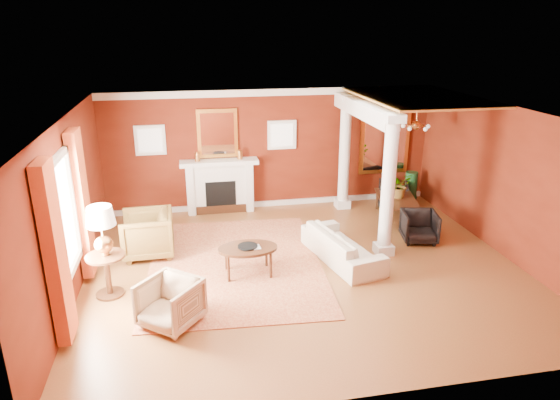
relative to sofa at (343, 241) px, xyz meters
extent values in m
plane|color=brown|center=(-0.80, -0.19, -0.40)|extent=(8.00, 8.00, 0.00)
cube|color=#631E0D|center=(-0.80, 3.31, 1.05)|extent=(8.00, 0.04, 2.90)
cube|color=#631E0D|center=(-0.80, -3.69, 1.05)|extent=(8.00, 0.04, 2.90)
cube|color=#631E0D|center=(-4.80, -0.19, 1.05)|extent=(0.04, 7.00, 2.90)
cube|color=#631E0D|center=(3.20, -0.19, 1.05)|extent=(0.04, 7.00, 2.90)
cube|color=silver|center=(-0.80, -0.19, 2.50)|extent=(8.00, 7.00, 0.04)
cube|color=white|center=(-2.10, 3.14, 0.20)|extent=(1.60, 0.34, 1.20)
cube|color=black|center=(-2.10, 2.96, 0.05)|extent=(0.72, 0.03, 0.70)
cube|color=black|center=(-2.10, 2.96, -0.30)|extent=(1.20, 0.05, 0.20)
cube|color=white|center=(-2.10, 3.10, 0.84)|extent=(1.85, 0.42, 0.10)
cube|color=white|center=(-2.80, 3.11, 0.20)|extent=(0.16, 0.40, 1.20)
cube|color=white|center=(-1.40, 3.11, 0.20)|extent=(0.16, 0.40, 1.20)
cube|color=gold|center=(-2.10, 3.27, 1.50)|extent=(0.95, 0.06, 1.15)
cube|color=white|center=(-2.10, 3.23, 1.50)|extent=(0.78, 0.02, 0.98)
cube|color=white|center=(-3.65, 3.28, 1.40)|extent=(0.70, 0.06, 0.70)
cube|color=white|center=(-3.65, 3.24, 1.40)|extent=(0.54, 0.02, 0.54)
cube|color=white|center=(-0.55, 3.28, 1.40)|extent=(0.70, 0.06, 0.70)
cube|color=white|center=(-0.55, 3.24, 1.40)|extent=(0.54, 0.02, 0.54)
cube|color=white|center=(-4.79, -0.79, 1.15)|extent=(0.03, 1.30, 1.70)
cube|color=white|center=(-4.75, -1.49, 1.15)|extent=(0.08, 0.10, 1.90)
cube|color=white|center=(-4.75, -0.09, 1.15)|extent=(0.08, 0.10, 1.90)
cube|color=#B7461F|center=(-4.68, -1.79, 1.00)|extent=(0.18, 0.55, 2.60)
cube|color=#B7461F|center=(-4.68, 0.21, 1.00)|extent=(0.18, 0.55, 2.60)
cube|color=white|center=(0.90, 0.11, -0.30)|extent=(0.34, 0.34, 0.20)
cylinder|color=white|center=(0.90, 0.11, 1.05)|extent=(0.26, 0.26, 2.50)
cube|color=white|center=(0.90, 0.11, 2.32)|extent=(0.36, 0.36, 0.16)
cube|color=white|center=(0.90, 2.81, -0.30)|extent=(0.34, 0.34, 0.20)
cylinder|color=white|center=(0.90, 2.81, 1.05)|extent=(0.26, 0.26, 2.50)
cube|color=white|center=(0.90, 2.81, 2.32)|extent=(0.36, 0.36, 0.16)
cube|color=white|center=(0.90, 1.71, 2.22)|extent=(0.30, 3.20, 0.32)
cube|color=gold|center=(2.05, 1.56, 2.47)|extent=(2.30, 3.40, 0.04)
cube|color=gold|center=(2.10, 3.27, 1.15)|extent=(1.30, 0.06, 1.70)
cube|color=white|center=(2.10, 3.23, 1.15)|extent=(1.10, 0.02, 1.50)
cylinder|color=#B97A3A|center=(2.10, 1.61, 2.18)|extent=(0.02, 0.02, 0.65)
sphere|color=#B97A3A|center=(2.10, 1.61, 1.85)|extent=(0.20, 0.20, 0.20)
sphere|color=beige|center=(2.38, 1.61, 1.82)|extent=(0.09, 0.09, 0.09)
sphere|color=beige|center=(2.19, 1.88, 1.82)|extent=(0.09, 0.09, 0.09)
sphere|color=beige|center=(1.87, 1.77, 1.82)|extent=(0.09, 0.09, 0.09)
sphere|color=beige|center=(1.87, 1.44, 1.82)|extent=(0.09, 0.09, 0.09)
sphere|color=beige|center=(2.19, 1.34, 1.82)|extent=(0.09, 0.09, 0.09)
cube|color=white|center=(-0.80, 3.27, 2.42)|extent=(8.00, 0.08, 0.16)
cube|color=white|center=(-0.80, 3.27, -0.34)|extent=(8.00, 0.08, 0.12)
cube|color=maroon|center=(-2.06, 0.21, -0.39)|extent=(3.49, 4.49, 0.02)
imported|color=beige|center=(0.00, 0.00, 0.00)|extent=(1.03, 2.11, 0.79)
imported|color=black|center=(-3.70, 0.93, 0.10)|extent=(0.91, 0.97, 0.98)
imported|color=#CCAB88|center=(-3.23, -1.63, 0.01)|extent=(1.08, 1.07, 0.81)
cylinder|color=black|center=(-1.87, -0.25, 0.12)|extent=(1.08, 1.08, 0.05)
cylinder|color=black|center=(-2.25, -0.49, -0.15)|extent=(0.05, 0.05, 0.49)
cylinder|color=black|center=(-1.49, -0.49, -0.15)|extent=(0.05, 0.05, 0.49)
cylinder|color=black|center=(-2.25, -0.01, -0.15)|extent=(0.05, 0.05, 0.49)
cylinder|color=black|center=(-1.49, -0.01, -0.15)|extent=(0.05, 0.05, 0.49)
imported|color=black|center=(-1.80, -0.30, 0.25)|extent=(0.16, 0.02, 0.21)
cylinder|color=black|center=(-4.27, -0.54, -0.38)|extent=(0.47, 0.47, 0.04)
cylinder|color=black|center=(-4.27, -0.54, -0.03)|extent=(0.10, 0.10, 0.72)
cylinder|color=black|center=(-4.27, -0.54, 0.33)|extent=(0.64, 0.64, 0.04)
sphere|color=#B97A3A|center=(-4.27, -0.54, 0.54)|extent=(0.30, 0.30, 0.30)
cylinder|color=#B97A3A|center=(-4.27, -0.54, 0.75)|extent=(0.03, 0.03, 0.32)
cone|color=beige|center=(-4.27, -0.54, 1.04)|extent=(0.47, 0.47, 0.32)
imported|color=black|center=(1.90, 1.79, 0.02)|extent=(0.86, 1.58, 0.84)
imported|color=black|center=(1.85, 0.54, -0.04)|extent=(0.81, 0.78, 0.71)
imported|color=black|center=(2.15, 2.65, -0.04)|extent=(0.88, 0.85, 0.71)
sphere|color=#14401D|center=(2.70, 2.81, -0.23)|extent=(0.34, 0.34, 0.34)
cylinder|color=#14401D|center=(2.70, 2.81, 0.01)|extent=(0.31, 0.31, 0.81)
imported|color=#26591E|center=(1.93, 1.83, 0.67)|extent=(0.64, 0.69, 0.45)
camera|label=1|loc=(-2.84, -8.38, 3.96)|focal=32.00mm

